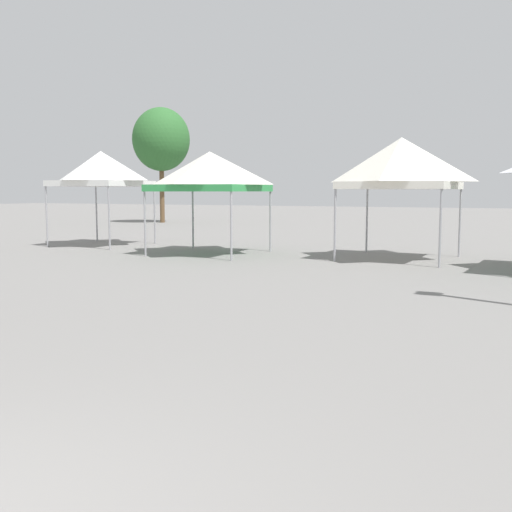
{
  "coord_description": "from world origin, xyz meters",
  "views": [
    {
      "loc": [
        2.95,
        -1.61,
        1.9
      ],
      "look_at": [
        0.58,
        3.37,
        1.3
      ],
      "focal_mm": 42.26,
      "sensor_mm": 36.0,
      "label": 1
    }
  ],
  "objects_px": {
    "canopy_tent_far_right": "(101,169)",
    "canopy_tent_center": "(401,163)",
    "tree_behind_tents_center": "(161,140)",
    "canopy_tent_right_of_center": "(210,172)"
  },
  "relations": [
    {
      "from": "canopy_tent_far_right",
      "to": "tree_behind_tents_center",
      "type": "height_order",
      "value": "tree_behind_tents_center"
    },
    {
      "from": "canopy_tent_far_right",
      "to": "tree_behind_tents_center",
      "type": "distance_m",
      "value": 15.45
    },
    {
      "from": "canopy_tent_right_of_center",
      "to": "canopy_tent_center",
      "type": "height_order",
      "value": "canopy_tent_center"
    },
    {
      "from": "canopy_tent_far_right",
      "to": "canopy_tent_right_of_center",
      "type": "bearing_deg",
      "value": -10.7
    },
    {
      "from": "canopy_tent_far_right",
      "to": "canopy_tent_right_of_center",
      "type": "distance_m",
      "value": 4.96
    },
    {
      "from": "canopy_tent_far_right",
      "to": "canopy_tent_center",
      "type": "relative_size",
      "value": 0.97
    },
    {
      "from": "canopy_tent_center",
      "to": "tree_behind_tents_center",
      "type": "relative_size",
      "value": 0.49
    },
    {
      "from": "canopy_tent_center",
      "to": "canopy_tent_right_of_center",
      "type": "bearing_deg",
      "value": -169.69
    },
    {
      "from": "canopy_tent_far_right",
      "to": "tree_behind_tents_center",
      "type": "relative_size",
      "value": 0.48
    },
    {
      "from": "canopy_tent_center",
      "to": "tree_behind_tents_center",
      "type": "xyz_separation_m",
      "value": [
        -17.17,
        13.6,
        2.29
      ]
    }
  ]
}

